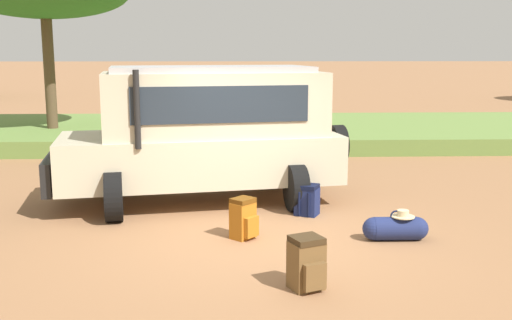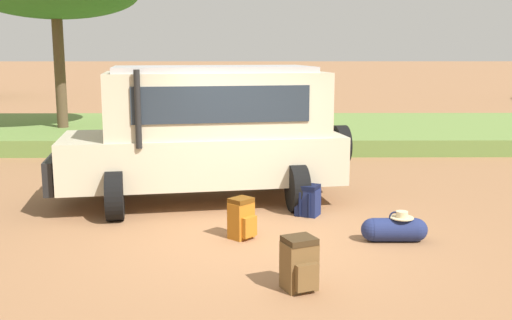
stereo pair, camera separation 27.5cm
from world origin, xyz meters
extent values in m
plane|color=#936642|center=(0.00, 0.00, 0.00)|extent=(320.00, 320.00, 0.00)
cube|color=olive|center=(0.00, 10.41, 0.22)|extent=(120.00, 7.00, 0.44)
cube|color=beige|center=(-1.00, 2.37, 0.82)|extent=(5.15, 2.71, 0.84)
cube|color=beige|center=(-0.76, 2.41, 1.79)|extent=(4.07, 2.41, 1.10)
cube|color=#232D38|center=(-2.26, 2.15, 1.74)|extent=(0.33, 1.55, 0.77)
cube|color=#232D38|center=(-0.60, 1.52, 1.84)|extent=(2.90, 0.54, 0.60)
cube|color=#232D38|center=(-0.91, 3.30, 1.84)|extent=(2.90, 0.54, 0.60)
cube|color=#B7B7B7|center=(-0.81, 2.40, 2.39)|extent=(3.67, 2.27, 0.10)
cube|color=black|center=(-3.53, 1.93, 0.65)|extent=(0.43, 1.62, 0.56)
cylinder|color=black|center=(-1.92, 1.22, 1.79)|extent=(0.10, 0.10, 1.25)
cylinder|color=black|center=(-2.33, 1.15, 0.40)|extent=(0.41, 0.84, 0.80)
cylinder|color=black|center=(-2.67, 3.06, 0.40)|extent=(0.41, 0.84, 0.80)
cylinder|color=black|center=(0.66, 1.67, 0.40)|extent=(0.41, 0.84, 0.80)
cylinder|color=black|center=(0.33, 3.58, 0.40)|extent=(0.41, 0.84, 0.80)
cylinder|color=black|center=(1.55, 2.81, 0.97)|extent=(0.34, 0.76, 0.74)
cube|color=navy|center=(0.82, 1.40, 0.23)|extent=(0.46, 0.43, 0.46)
cube|color=navy|center=(0.90, 1.57, 0.17)|extent=(0.28, 0.19, 0.25)
cube|color=black|center=(0.82, 1.40, 0.49)|extent=(0.45, 0.43, 0.07)
cylinder|color=black|center=(0.67, 1.28, 0.23)|extent=(0.04, 0.04, 0.39)
cylinder|color=black|center=(0.81, 1.21, 0.23)|extent=(0.04, 0.04, 0.39)
cube|color=#B26619|center=(-0.28, 0.18, 0.27)|extent=(0.41, 0.41, 0.54)
cube|color=#B26619|center=(-0.16, 0.07, 0.20)|extent=(0.23, 0.24, 0.30)
cube|color=#62380E|center=(-0.28, 0.18, 0.57)|extent=(0.41, 0.41, 0.07)
cylinder|color=#62380E|center=(-0.33, 0.33, 0.27)|extent=(0.04, 0.04, 0.46)
cylinder|color=#62380E|center=(-0.43, 0.22, 0.27)|extent=(0.04, 0.04, 0.46)
cube|color=brown|center=(0.42, -1.74, 0.28)|extent=(0.45, 0.42, 0.56)
cube|color=brown|center=(0.50, -1.92, 0.21)|extent=(0.28, 0.18, 0.31)
cube|color=#3A2A16|center=(0.42, -1.74, 0.59)|extent=(0.44, 0.43, 0.07)
cylinder|color=#3A2A16|center=(0.42, -1.56, 0.28)|extent=(0.04, 0.04, 0.47)
cylinder|color=#3A2A16|center=(0.28, -1.62, 0.28)|extent=(0.04, 0.04, 0.47)
cylinder|color=navy|center=(1.93, 0.01, 0.17)|extent=(0.63, 0.35, 0.34)
sphere|color=navy|center=(2.24, 0.00, 0.17)|extent=(0.33, 0.33, 0.33)
sphere|color=navy|center=(1.62, 0.01, 0.17)|extent=(0.33, 0.33, 0.33)
torus|color=#121834|center=(1.93, 0.01, 0.36)|extent=(0.16, 0.03, 0.16)
cylinder|color=beige|center=(2.03, 0.00, 0.35)|extent=(0.34, 0.34, 0.02)
cylinder|color=beige|center=(2.03, 0.00, 0.40)|extent=(0.17, 0.17, 0.09)
cylinder|color=brown|center=(-5.80, 9.72, 1.87)|extent=(0.32, 0.32, 3.74)
camera|label=1|loc=(-0.41, -8.25, 2.69)|focal=42.00mm
camera|label=2|loc=(-0.13, -8.26, 2.69)|focal=42.00mm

